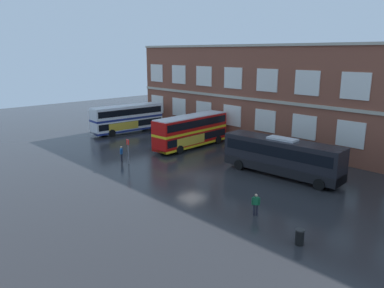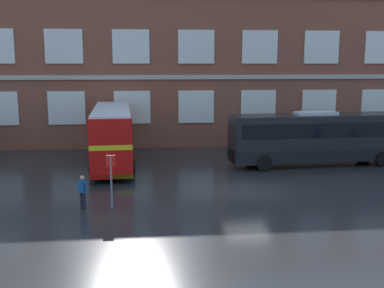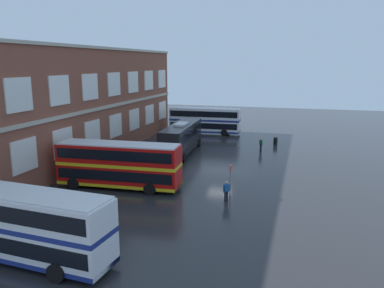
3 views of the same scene
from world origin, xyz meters
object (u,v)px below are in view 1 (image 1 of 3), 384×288
Objects in this scene: waiting_passenger at (256,204)px; bus_stand_flag at (128,149)px; double_decker_middle at (191,131)px; double_decker_near at (127,118)px; touring_coach at (281,157)px; station_litter_bin at (300,237)px; second_passenger at (121,153)px.

waiting_passenger is 0.63× the size of bus_stand_flag.
double_decker_near is at bearing -177.08° from double_decker_middle.
touring_coach reaches higher than station_litter_bin.
double_decker_middle is at bearing 152.12° from station_litter_bin.
double_decker_middle is at bearing 93.66° from bus_stand_flag.
second_passenger is 23.65m from station_litter_bin.
second_passenger is 1.65× the size of station_litter_bin.
waiting_passenger is 1.00× the size of second_passenger.
station_litter_bin is at bearing -5.45° from bus_stand_flag.
double_decker_middle reaches higher than bus_stand_flag.
bus_stand_flag is at bearing -86.34° from double_decker_middle.
bus_stand_flag is at bearing 174.55° from station_litter_bin.
double_decker_near is 1.00× the size of double_decker_middle.
bus_stand_flag is 22.26m from station_litter_bin.
double_decker_near is at bearing 178.73° from touring_coach.
double_decker_middle is 6.54× the size of waiting_passenger.
station_litter_bin is (8.57, -10.76, -1.39)m from touring_coach.
double_decker_near is 33.00m from waiting_passenger.
bus_stand_flag reaches higher than station_litter_bin.
double_decker_middle reaches higher than waiting_passenger.
double_decker_near is 15.57m from second_passenger.
waiting_passenger is at bearing -17.43° from double_decker_near.
waiting_passenger is 1.65× the size of station_litter_bin.
station_litter_bin is at bearing -18.08° from waiting_passenger.
touring_coach is 7.14× the size of waiting_passenger.
waiting_passenger is (3.99, -9.27, -0.98)m from touring_coach.
station_litter_bin is (23.55, -2.16, -0.41)m from second_passenger.
bus_stand_flag is (0.64, -9.94, -0.51)m from double_decker_middle.
second_passenger is at bearing 178.00° from waiting_passenger.
touring_coach is 4.50× the size of bus_stand_flag.
touring_coach is (14.21, -1.28, -0.24)m from double_decker_middle.
double_decker_near is at bearing 162.49° from station_litter_bin.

